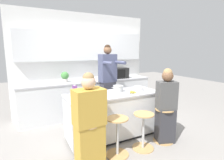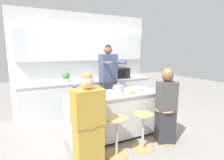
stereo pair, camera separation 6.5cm
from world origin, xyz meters
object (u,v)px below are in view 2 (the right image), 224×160
object	(u,v)px
bar_stool_leftmost	(87,143)
potted_plant	(66,76)
bar_stool_center_right	(143,131)
person_cooking	(108,85)
banana_bunch	(132,92)
kitchen_island	(114,115)
person_wrapped_blanket	(88,122)
coffee_cup_near	(87,94)
bar_stool_rightmost	(164,125)
fruit_bowl	(138,89)
person_seated_near	(166,109)
juice_carton	(75,90)
bar_stool_center_left	(117,136)
microwave	(119,73)
cooking_pot	(118,88)

from	to	relation	value
bar_stool_leftmost	potted_plant	bearing A→B (deg)	86.39
bar_stool_leftmost	potted_plant	world-z (taller)	potted_plant
bar_stool_center_right	person_cooking	world-z (taller)	person_cooking
bar_stool_leftmost	banana_bunch	xyz separation A→B (m)	(1.07, 0.42, 0.58)
kitchen_island	bar_stool_center_right	world-z (taller)	kitchen_island
kitchen_island	person_wrapped_blanket	distance (m)	0.99
bar_stool_leftmost	coffee_cup_near	size ratio (longest dim) A/B	6.14
bar_stool_rightmost	banana_bunch	world-z (taller)	banana_bunch
fruit_bowl	banana_bunch	distance (m)	0.29
person_seated_near	juice_carton	world-z (taller)	person_seated_near
person_seated_near	banana_bunch	size ratio (longest dim) A/B	8.06
coffee_cup_near	person_wrapped_blanket	bearing A→B (deg)	-106.84
bar_stool_leftmost	person_cooking	world-z (taller)	person_cooking
bar_stool_center_left	juice_carton	xyz separation A→B (m)	(-0.47, 0.78, 0.65)
person_wrapped_blanket	banana_bunch	size ratio (longest dim) A/B	8.14
bar_stool_rightmost	microwave	world-z (taller)	microwave
bar_stool_leftmost	juice_carton	world-z (taller)	juice_carton
person_cooking	person_wrapped_blanket	distance (m)	1.64
kitchen_island	coffee_cup_near	distance (m)	0.72
person_cooking	juice_carton	xyz separation A→B (m)	(-0.93, -0.52, 0.06)
bar_stool_rightmost	juice_carton	size ratio (longest dim) A/B	3.19
bar_stool_center_left	person_seated_near	world-z (taller)	person_seated_near
cooking_pot	fruit_bowl	distance (m)	0.43
person_wrapped_blanket	microwave	xyz separation A→B (m)	(1.60, 1.98, 0.42)
coffee_cup_near	potted_plant	world-z (taller)	potted_plant
bar_stool_center_right	fruit_bowl	size ratio (longest dim) A/B	3.25
bar_stool_center_right	fruit_bowl	xyz separation A→B (m)	(0.32, 0.62, 0.59)
kitchen_island	potted_plant	world-z (taller)	potted_plant
person_seated_near	kitchen_island	bearing A→B (deg)	159.68
cooking_pot	coffee_cup_near	xyz separation A→B (m)	(-0.68, -0.04, -0.02)
person_wrapped_blanket	microwave	world-z (taller)	person_wrapped_blanket
bar_stool_center_right	juice_carton	size ratio (longest dim) A/B	3.19
bar_stool_leftmost	person_seated_near	bearing A→B (deg)	-1.13
person_cooking	fruit_bowl	distance (m)	0.79
potted_plant	fruit_bowl	bearing A→B (deg)	-49.77
coffee_cup_near	microwave	xyz separation A→B (m)	(1.40, 1.30, 0.16)
bar_stool_center_right	potted_plant	bearing A→B (deg)	113.23
kitchen_island	coffee_cup_near	size ratio (longest dim) A/B	17.83
coffee_cup_near	bar_stool_center_left	bearing A→B (deg)	-66.74
person_cooking	microwave	distance (m)	0.95
kitchen_island	coffee_cup_near	bearing A→B (deg)	174.38
bar_stool_rightmost	cooking_pot	distance (m)	1.11
kitchen_island	potted_plant	xyz separation A→B (m)	(-0.62, 1.39, 0.63)
bar_stool_center_right	potted_plant	size ratio (longest dim) A/B	2.48
bar_stool_rightmost	juice_carton	world-z (taller)	juice_carton
person_wrapped_blanket	fruit_bowl	size ratio (longest dim) A/B	7.12
kitchen_island	fruit_bowl	distance (m)	0.74
person_seated_near	potted_plant	size ratio (longest dim) A/B	5.38
banana_bunch	cooking_pot	bearing A→B (deg)	123.11
banana_bunch	bar_stool_leftmost	bearing A→B (deg)	-158.33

